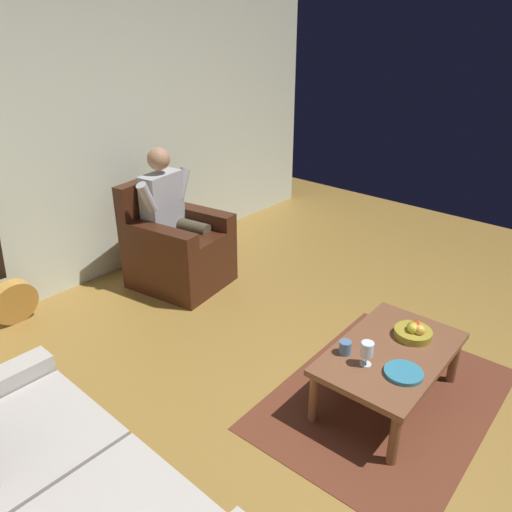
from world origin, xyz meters
TOP-DOWN VIEW (x-y plane):
  - ground_plane at (0.00, 0.00)m, footprint 7.25×7.25m
  - wall_back at (0.00, -3.05)m, footprint 5.67×0.06m
  - rug at (-0.01, -0.11)m, footprint 1.74×1.27m
  - armchair at (-0.20, -2.36)m, footprint 0.82×0.89m
  - person_seated at (-0.20, -2.37)m, footprint 0.66×0.60m
  - coffee_table at (-0.01, -0.11)m, footprint 1.02×0.65m
  - guitar at (1.12, -2.85)m, footprint 0.38×0.21m
  - wine_glass_near at (0.21, -0.17)m, footprint 0.08×0.08m
  - fruit_bowl at (-0.24, -0.08)m, footprint 0.24×0.24m
  - decorative_dish at (0.15, 0.05)m, footprint 0.23×0.23m
  - candle_jar at (0.20, -0.32)m, footprint 0.08×0.08m

SIDE VIEW (x-z plane):
  - ground_plane at x=0.00m, z-range 0.00..0.00m
  - rug at x=-0.01m, z-range 0.00..0.01m
  - guitar at x=1.12m, z-range -0.28..0.72m
  - coffee_table at x=-0.01m, z-range 0.14..0.53m
  - armchair at x=-0.20m, z-range -0.14..0.82m
  - decorative_dish at x=0.15m, z-range 0.39..0.41m
  - fruit_bowl at x=-0.24m, z-range 0.37..0.48m
  - candle_jar at x=0.20m, z-range 0.39..0.47m
  - wine_glass_near at x=0.21m, z-range 0.41..0.57m
  - person_seated at x=-0.20m, z-range 0.05..1.31m
  - wall_back at x=0.00m, z-range 0.00..2.68m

